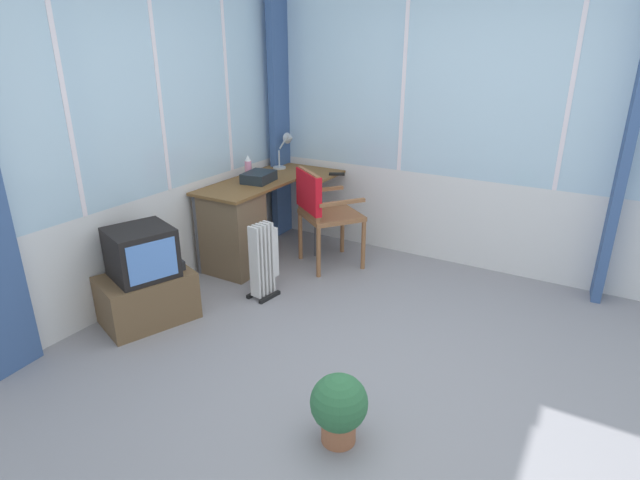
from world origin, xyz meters
The scene contains 14 objects.
ground centered at (0.00, 0.00, -0.03)m, with size 4.96×5.08×0.06m, color gray.
north_window_panel centered at (0.00, 2.07, 1.27)m, with size 3.96×0.07×2.54m.
east_window_panel centered at (2.01, 0.00, 1.27)m, with size 0.07×4.08×2.54m.
curtain_corner centered at (1.88, 1.94, 1.22)m, with size 0.34×0.07×2.44m, color #3C598D.
curtain_east_far centered at (1.93, -1.12, 1.22)m, with size 0.34×0.07×2.44m, color #3C598D.
desk centered at (0.86, 1.74, 0.41)m, with size 1.41×0.78×0.75m.
desk_lamp centered at (1.76, 1.80, 0.98)m, with size 0.23×0.20×0.36m.
tv_remote centered at (1.74, 1.22, 0.76)m, with size 0.04×0.15×0.02m, color black.
spray_bottle centered at (1.24, 1.89, 0.85)m, with size 0.06×0.06×0.22m.
paper_tray centered at (1.16, 1.71, 0.79)m, with size 0.30×0.23×0.09m, color #1E272D.
wooden_armchair centered at (1.27, 1.14, 0.59)m, with size 0.67×0.67×0.91m.
tv_on_stand centered at (-0.22, 1.72, 0.32)m, with size 0.75×0.63×0.73m.
space_heater centered at (0.54, 1.21, 0.32)m, with size 0.28×0.20×0.63m.
potted_plant centered at (-0.60, -0.09, 0.22)m, with size 0.30×0.30×0.39m.
Camera 1 is at (-2.46, -1.08, 1.95)m, focal length 28.65 mm.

